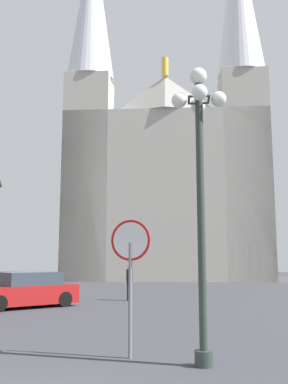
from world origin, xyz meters
The scene contains 5 objects.
cathedral centered at (0.86, 37.44, 10.81)m, with size 19.47×13.84×36.81m.
stop_sign centered at (1.38, 3.69, 2.08)m, with size 0.88×0.22×2.91m.
street_lamp centered at (2.90, 3.13, 3.95)m, with size 1.16×1.16×6.11m.
parked_car_near_red centered at (-4.17, 12.59, 0.70)m, with size 4.32×4.26×1.48m.
pedestrian_walking centered at (-0.16, 15.86, 1.07)m, with size 0.32×0.32×1.75m.
Camera 1 is at (2.54, -5.70, 2.09)m, focal length 40.40 mm.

